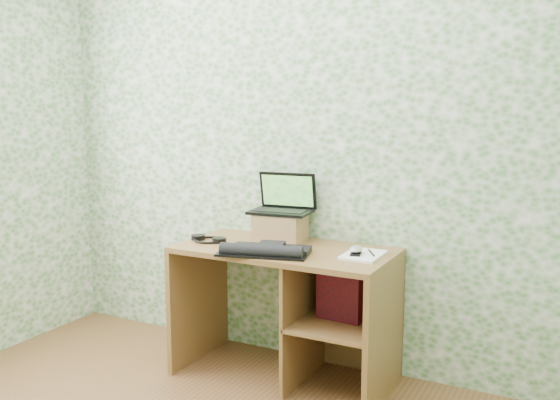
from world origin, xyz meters
The scene contains 10 objects.
wall_back centered at (0.00, 1.75, 1.30)m, with size 3.50×3.50×0.00m, color silver.
desk centered at (0.08, 1.47, 0.48)m, with size 1.20×0.60×0.75m.
riser centered at (-0.10, 1.58, 0.83)m, with size 0.27×0.23×0.16m, color #8A603E.
laptop centered at (-0.10, 1.62, 0.97)m, with size 0.37×0.28×0.23m.
keyboard centered at (-0.02, 1.26, 0.77)m, with size 0.49×0.35×0.07m.
headphones centered at (-0.47, 1.39, 0.76)m, with size 0.23×0.18×0.03m.
notepad centered at (0.45, 1.46, 0.76)m, with size 0.19×0.27×0.01m, color white.
mouse centered at (0.42, 1.44, 0.78)m, with size 0.06×0.10×0.03m, color silver.
pen centered at (0.49, 1.49, 0.77)m, with size 0.01×0.01×0.14m, color black.
red_box centered at (0.33, 1.44, 0.54)m, with size 0.25×0.08×0.30m, color maroon.
Camera 1 is at (1.53, -1.56, 1.55)m, focal length 40.00 mm.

